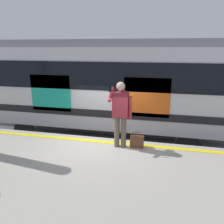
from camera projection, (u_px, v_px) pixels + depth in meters
The scene contains 8 objects.
ground_plane at pixel (106, 171), 6.85m from camera, with size 24.89×24.89×0.00m, color #3D3D3F.
platform at pixel (84, 195), 4.87m from camera, with size 15.32×3.89×1.12m, color #9E998E.
safety_line at pixel (103, 142), 6.25m from camera, with size 15.02×0.16×0.01m, color yellow.
track_rail_near at pixel (116, 147), 8.30m from camera, with size 19.92×0.08×0.16m, color slate.
track_rail_far at pixel (123, 133), 9.65m from camera, with size 19.92×0.08×0.16m, color slate.
train_carriage at pixel (106, 82), 8.42m from camera, with size 9.26×2.76×3.77m.
passenger at pixel (121, 110), 5.68m from camera, with size 0.57×0.55×1.75m.
handbag at pixel (137, 141), 5.90m from camera, with size 0.36×0.32×0.37m.
Camera 1 is at (-1.50, 5.86, 3.69)m, focal length 35.50 mm.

